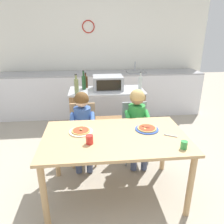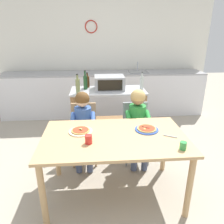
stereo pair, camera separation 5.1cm
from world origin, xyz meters
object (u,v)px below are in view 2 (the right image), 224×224
Objects in this scene: pizza_plate_blue_rimmed at (147,129)px; bottle_slim_sauce at (142,83)px; kitchen_island_cart at (108,107)px; pizza_plate_cream at (81,131)px; dining_chair_right at (136,127)px; child_in_green_shirt at (138,118)px; bottle_tall_green_wine at (78,86)px; drinking_cup_red at (89,139)px; bottle_brown_beer at (85,82)px; child_in_blue_striped_shirt at (83,121)px; drinking_cup_green at (183,146)px; serving_spoon at (170,136)px; bottle_dark_olive_oil at (87,81)px; toaster_oven at (109,83)px; dining_table at (114,143)px; dining_chair_left at (84,129)px.

bottle_slim_sauce is at bearing 81.40° from pizza_plate_blue_rimmed.
pizza_plate_cream is (-0.37, -1.21, 0.17)m from kitchen_island_cart.
child_in_green_shirt is (-0.00, -0.12, 0.19)m from dining_chair_right.
drinking_cup_red is at bearing -82.18° from bottle_tall_green_wine.
bottle_brown_beer is 0.89m from bottle_slim_sauce.
bottle_slim_sauce is 0.30× the size of child_in_blue_striped_shirt.
drinking_cup_red is at bearing 168.22° from drinking_cup_green.
bottle_dark_olive_oil is at bearing 119.00° from serving_spoon.
toaster_oven is 1.40m from dining_table.
toaster_oven is at bearing 57.80° from dining_chair_left.
dining_chair_left is (-0.02, -0.67, -0.50)m from bottle_brown_beer.
child_in_blue_striped_shirt reaches higher than dining_chair_right.
bottle_tall_green_wine is at bearing -110.29° from bottle_dark_olive_oil.
dining_chair_left is (-0.35, 0.73, -0.16)m from dining_table.
toaster_oven is 5.31× the size of drinking_cup_red.
bottle_tall_green_wine is at bearing 110.67° from dining_table.
toaster_oven is 1.82× the size of pizza_plate_blue_rimmed.
kitchen_island_cart is 1.46× the size of dining_chair_left.
child_in_blue_striped_shirt reaches higher than pizza_plate_blue_rimmed.
bottle_tall_green_wine is (-0.48, -0.20, 0.01)m from toaster_oven.
dining_chair_left is (-0.37, -0.60, -0.10)m from kitchen_island_cart.
bottle_brown_beer reaches higher than child_in_green_shirt.
bottle_dark_olive_oil is (-0.35, 0.16, -0.01)m from toaster_oven.
serving_spoon is (0.21, -0.78, 0.26)m from dining_chair_right.
drinking_cup_red is at bearing -88.39° from bottle_dark_olive_oil.
bottle_tall_green_wine is 0.98m from bottle_slim_sauce.
kitchen_island_cart is 0.66m from bottle_slim_sauce.
serving_spoon is (0.21, -0.66, 0.07)m from child_in_green_shirt.
bottle_dark_olive_oil is at bearing 150.30° from kitchen_island_cart.
dining_table is at bearing 152.55° from drinking_cup_green.
dining_chair_left is at bearing -122.20° from toaster_oven.
bottle_slim_sauce is at bearing 75.21° from child_in_green_shirt.
dining_chair_left is (-0.40, -0.63, -0.49)m from toaster_oven.
dining_chair_left is at bearing 90.00° from pizza_plate_cream.
bottle_brown_beer reaches higher than bottle_tall_green_wine.
dining_table is (0.44, -1.16, -0.34)m from bottle_tall_green_wine.
dining_chair_right is at bearing 103.06° from drinking_cup_green.
drinking_cup_green is (0.24, -0.42, 0.03)m from pizza_plate_blue_rimmed.
child_in_green_shirt is 7.33× the size of serving_spoon.
dining_chair_left reaches higher than drinking_cup_green.
pizza_plate_blue_rimmed is at bearing -64.50° from bottle_dark_olive_oil.
kitchen_island_cart is at bearing 62.75° from child_in_blue_striped_shirt.
kitchen_island_cart is 0.72m from dining_chair_left.
drinking_cup_green is (0.24, -1.02, 0.29)m from dining_chair_right.
bottle_slim_sauce reaches higher than pizza_plate_blue_rimmed.
child_in_green_shirt is at bearing -90.00° from dining_chair_right.
child_in_blue_striped_shirt is (-0.02, -0.80, -0.33)m from bottle_brown_beer.
bottle_slim_sauce is 0.37× the size of dining_chair_left.
dining_chair_right is 9.26× the size of drinking_cup_red.
dining_chair_left is 3.18× the size of pizza_plate_blue_rimmed.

